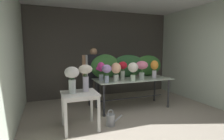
# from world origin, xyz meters

# --- Properties ---
(ground_plane) EXTENTS (7.48, 7.48, 0.00)m
(ground_plane) POSITION_xyz_m (0.00, 1.70, 0.00)
(ground_plane) COLOR #9E9384
(wall_back) EXTENTS (4.89, 0.12, 2.80)m
(wall_back) POSITION_xyz_m (0.00, 3.40, 1.40)
(wall_back) COLOR #4C4742
(wall_back) RESTS_ON ground
(wall_left) EXTENTS (0.12, 3.52, 2.80)m
(wall_left) POSITION_xyz_m (-2.45, 1.70, 1.40)
(wall_left) COLOR silver
(wall_left) RESTS_ON ground
(wall_right) EXTENTS (0.12, 3.52, 2.80)m
(wall_right) POSITION_xyz_m (2.45, 1.70, 1.40)
(wall_right) COLOR silver
(wall_right) RESTS_ON ground
(display_table_glass) EXTENTS (2.00, 0.83, 0.79)m
(display_table_glass) POSITION_xyz_m (0.31, 1.78, 0.67)
(display_table_glass) COLOR beige
(display_table_glass) RESTS_ON ground
(side_table_white) EXTENTS (0.68, 0.63, 0.73)m
(side_table_white) POSITION_xyz_m (-1.22, 1.05, 0.63)
(side_table_white) COLOR white
(side_table_white) RESTS_ON ground
(florist) EXTENTS (0.64, 0.24, 1.60)m
(florist) POSITION_xyz_m (-0.58, 2.37, 0.99)
(florist) COLOR #232328
(florist) RESTS_ON ground
(foliage_backdrop) EXTENTS (2.11, 0.31, 0.63)m
(foliage_backdrop) POSITION_xyz_m (0.33, 2.08, 1.09)
(foliage_backdrop) COLOR #387033
(foliage_backdrop) RESTS_ON display_table_glass
(vase_sunset_hydrangea) EXTENTS (0.21, 0.21, 0.47)m
(vase_sunset_hydrangea) POSITION_xyz_m (0.89, 1.66, 1.07)
(vase_sunset_hydrangea) COLOR silver
(vase_sunset_hydrangea) RESTS_ON display_table_glass
(vase_peach_carnations) EXTENTS (0.24, 0.24, 0.45)m
(vase_peach_carnations) POSITION_xyz_m (-0.24, 1.59, 1.06)
(vase_peach_carnations) COLOR silver
(vase_peach_carnations) RESTS_ON display_table_glass
(vase_crimson_ranunculus) EXTENTS (0.25, 0.22, 0.46)m
(vase_crimson_ranunculus) POSITION_xyz_m (0.02, 1.79, 1.08)
(vase_crimson_ranunculus) COLOR silver
(vase_crimson_ranunculus) RESTS_ON display_table_glass
(vase_magenta_snapdragons) EXTENTS (0.23, 0.19, 0.46)m
(vase_magenta_snapdragons) POSITION_xyz_m (-0.56, 1.79, 1.06)
(vase_magenta_snapdragons) COLOR silver
(vase_magenta_snapdragons) RESTS_ON display_table_glass
(vase_ivory_stock) EXTENTS (0.25, 0.25, 0.45)m
(vase_ivory_stock) POSITION_xyz_m (0.15, 1.48, 1.08)
(vase_ivory_stock) COLOR silver
(vase_ivory_stock) RESTS_ON display_table_glass
(vase_lilac_peonies) EXTENTS (0.23, 0.23, 0.42)m
(vase_lilac_peonies) POSITION_xyz_m (-0.51, 1.51, 1.06)
(vase_lilac_peonies) COLOR silver
(vase_lilac_peonies) RESTS_ON display_table_glass
(vase_rosy_tulips) EXTENTS (0.31, 0.31, 0.47)m
(vase_rosy_tulips) POSITION_xyz_m (0.47, 1.60, 1.10)
(vase_rosy_tulips) COLOR silver
(vase_rosy_tulips) RESTS_ON display_table_glass
(vase_white_roses_tall) EXTENTS (0.27, 0.27, 0.51)m
(vase_white_roses_tall) POSITION_xyz_m (-1.36, 1.05, 1.05)
(vase_white_roses_tall) COLOR silver
(vase_white_roses_tall) RESTS_ON side_table_white
(vase_cream_lisianthus_tall) EXTENTS (0.27, 0.27, 0.53)m
(vase_cream_lisianthus_tall) POSITION_xyz_m (-1.08, 1.11, 1.07)
(vase_cream_lisianthus_tall) COLOR silver
(vase_cream_lisianthus_tall) RESTS_ON side_table_white
(watering_can) EXTENTS (0.35, 0.18, 0.34)m
(watering_can) POSITION_xyz_m (-0.61, 0.96, 0.13)
(watering_can) COLOR #999EA3
(watering_can) RESTS_ON ground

